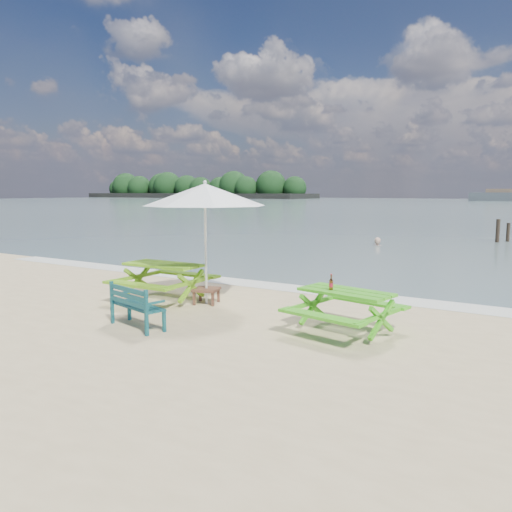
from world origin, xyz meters
The scene contains 10 objects.
foam_strip centered at (0.00, 4.60, 0.01)m, with size 22.00×0.90×0.01m, color silver.
island_headland centered at (-110.00, 140.00, 3.26)m, with size 90.00×22.00×7.60m.
picnic_table_left centered at (-1.74, 1.85, 0.41)m, with size 1.79×1.99×0.84m.
picnic_table_right centered at (2.70, 1.51, 0.36)m, with size 1.88×2.02×0.75m.
park_bench centered at (-0.63, -0.09, 0.23)m, with size 1.30×0.69×0.76m.
side_table centered at (-0.74, 2.09, 0.18)m, with size 0.67×0.67×0.34m.
patio_umbrella centered at (-0.74, 2.09, 2.37)m, with size 3.35×3.35×2.61m.
beer_bottle centered at (2.46, 1.43, 0.84)m, with size 0.07×0.07×0.27m.
swimmer centered at (-1.29, 15.70, -0.49)m, with size 0.66×0.46×1.70m.
mooring_pilings centered at (3.38, 20.20, 0.42)m, with size 0.57×0.77×1.31m.
Camera 1 is at (5.76, -6.46, 2.45)m, focal length 35.00 mm.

